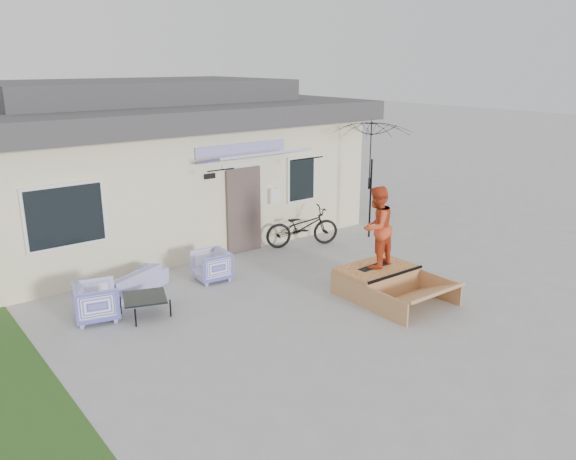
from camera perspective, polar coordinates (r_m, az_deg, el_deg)
ground at (r=10.41m, az=4.84°, el=-9.41°), size 90.00×90.00×0.00m
house at (r=16.36m, az=-14.38°, el=6.85°), size 10.80×8.49×4.10m
loveseat at (r=12.01m, az=-15.61°, el=-4.64°), size 1.76×1.15×0.67m
armchair_left at (r=11.01m, az=-18.55°, el=-6.58°), size 0.86×0.89×0.77m
armchair_right at (r=12.39m, az=-7.66°, el=-3.39°), size 0.70×0.74×0.71m
coffee_table at (r=10.99m, az=-14.03°, el=-7.35°), size 0.97×0.97×0.37m
bicycle at (r=14.46m, az=1.42°, el=0.73°), size 2.02×1.29×1.22m
patio_umbrella at (r=15.11m, az=8.31°, el=5.69°), size 2.53×2.44×2.20m
skate_ramp at (r=11.86m, az=8.75°, el=-4.88°), size 1.55×2.05×0.51m
skateboard at (r=11.80m, az=8.63°, el=-3.54°), size 0.81×0.23×0.05m
skater at (r=11.53m, az=8.81°, el=0.44°), size 0.93×0.79×1.65m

